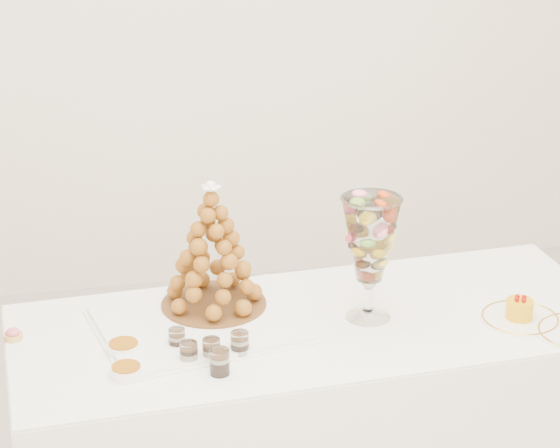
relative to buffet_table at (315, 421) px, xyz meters
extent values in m
cube|color=white|center=(0.00, 0.00, 0.00)|extent=(1.84, 0.83, 0.68)
cube|color=white|center=(0.00, 0.00, 0.34)|extent=(1.83, 0.82, 0.01)
cube|color=white|center=(-0.33, 0.04, 0.35)|extent=(0.67, 0.55, 0.02)
cylinder|color=white|center=(0.16, 0.00, 0.35)|extent=(0.14, 0.14, 0.02)
cylinder|color=white|center=(0.16, 0.00, 0.41)|extent=(0.03, 0.03, 0.09)
sphere|color=white|center=(0.16, 0.00, 0.46)|extent=(0.04, 0.04, 0.04)
cylinder|color=white|center=(0.59, -0.12, 0.35)|extent=(0.23, 0.23, 0.01)
cylinder|color=tan|center=(-0.88, 0.08, 0.35)|extent=(0.06, 0.06, 0.02)
ellipsoid|color=#D85872|center=(-0.88, 0.08, 0.36)|extent=(0.04, 0.04, 0.02)
cylinder|color=white|center=(-0.42, -0.08, 0.37)|extent=(0.06, 0.06, 0.06)
cylinder|color=white|center=(-0.34, -0.17, 0.38)|extent=(0.06, 0.06, 0.07)
cylinder|color=white|center=(-0.26, -0.15, 0.38)|extent=(0.05, 0.05, 0.07)
cylinder|color=white|center=(-0.40, -0.17, 0.38)|extent=(0.06, 0.06, 0.07)
cylinder|color=white|center=(-0.33, -0.24, 0.38)|extent=(0.06, 0.06, 0.07)
cylinder|color=white|center=(-0.57, -0.07, 0.36)|extent=(0.09, 0.09, 0.03)
cylinder|color=white|center=(-0.58, -0.20, 0.36)|extent=(0.09, 0.09, 0.03)
cylinder|color=brown|center=(-0.29, 0.14, 0.37)|extent=(0.32, 0.32, 0.01)
cone|color=#8C5015|center=(-0.29, 0.14, 0.56)|extent=(0.29, 0.29, 0.38)
sphere|color=white|center=(-0.29, 0.14, 0.74)|extent=(0.04, 0.04, 0.04)
cylinder|color=#EAA30A|center=(0.59, -0.12, 0.38)|extent=(0.08, 0.08, 0.06)
sphere|color=#940705|center=(0.60, -0.11, 0.42)|extent=(0.01, 0.01, 0.01)
sphere|color=#940705|center=(0.59, -0.10, 0.42)|extent=(0.01, 0.01, 0.01)
sphere|color=#940705|center=(0.58, -0.12, 0.42)|extent=(0.01, 0.01, 0.01)
sphere|color=#940705|center=(0.59, -0.13, 0.42)|extent=(0.01, 0.01, 0.01)
camera|label=1|loc=(-0.70, -2.79, 1.84)|focal=70.00mm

